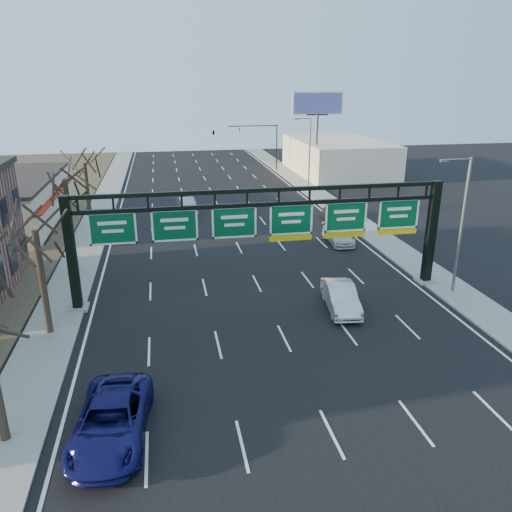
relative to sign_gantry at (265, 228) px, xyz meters
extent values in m
plane|color=black|center=(-0.16, -8.00, -4.63)|extent=(160.00, 160.00, 0.00)
cube|color=gray|center=(-12.96, 12.00, -4.57)|extent=(3.00, 120.00, 0.12)
cube|color=gray|center=(12.64, 12.00, -4.57)|extent=(3.00, 120.00, 0.12)
cube|color=white|center=(-0.16, 12.00, -4.62)|extent=(21.60, 120.00, 0.01)
cube|color=black|center=(-11.86, 0.00, -1.03)|extent=(0.55, 0.55, 7.20)
cube|color=gray|center=(-11.86, 0.00, -4.53)|extent=(1.20, 1.20, 0.20)
cube|color=black|center=(11.54, 0.00, -1.03)|extent=(0.55, 0.55, 7.20)
cube|color=gray|center=(11.54, 0.00, -4.53)|extent=(1.20, 1.20, 0.20)
cube|color=black|center=(-0.16, 0.00, 2.42)|extent=(23.40, 0.25, 0.25)
cube|color=black|center=(-0.16, 0.00, 1.52)|extent=(23.40, 0.25, 0.25)
cube|color=#054E27|center=(-9.33, 0.00, 0.47)|extent=(2.80, 0.10, 2.00)
cube|color=#054E27|center=(-5.66, 0.00, 0.47)|extent=(2.80, 0.10, 2.00)
cube|color=#054E27|center=(-1.99, 0.00, 0.47)|extent=(2.80, 0.10, 2.00)
cube|color=#054E27|center=(1.67, 0.00, 0.47)|extent=(2.80, 0.10, 2.00)
cube|color=yellow|center=(1.67, 0.00, -0.75)|extent=(2.80, 0.10, 0.40)
cube|color=#054E27|center=(5.34, 0.00, 0.47)|extent=(2.80, 0.10, 2.00)
cube|color=yellow|center=(5.34, 0.00, -0.75)|extent=(2.80, 0.10, 0.40)
cube|color=#054E27|center=(9.01, 0.00, 0.47)|extent=(2.80, 0.10, 2.00)
cube|color=yellow|center=(9.01, 0.00, -0.75)|extent=(2.80, 0.10, 0.40)
cube|color=beige|center=(-21.66, 21.00, -2.43)|extent=(10.00, 18.00, 4.40)
cube|color=#A52610|center=(-16.56, 21.00, -1.63)|extent=(1.20, 18.00, 0.40)
cube|color=beige|center=(19.84, 42.00, -2.13)|extent=(12.00, 20.00, 5.00)
cylinder|color=#2C2318|center=(-12.96, -3.00, -1.47)|extent=(0.36, 0.36, 6.08)
cylinder|color=#2C2318|center=(-12.96, 7.00, -1.09)|extent=(0.36, 0.36, 6.84)
cylinder|color=#2C2318|center=(-12.96, 17.00, -1.28)|extent=(0.36, 0.36, 6.46)
cylinder|color=slate|center=(12.44, -2.00, -0.01)|extent=(0.20, 0.20, 9.00)
cylinder|color=slate|center=(11.54, -2.00, 4.39)|extent=(1.80, 0.12, 0.12)
cube|color=slate|center=(10.64, -2.00, 4.34)|extent=(0.50, 0.22, 0.15)
cylinder|color=slate|center=(12.44, 32.00, -0.01)|extent=(0.20, 0.20, 9.00)
cylinder|color=slate|center=(11.54, 32.00, 4.39)|extent=(1.80, 0.12, 0.12)
cube|color=slate|center=(10.64, 32.00, 4.34)|extent=(0.50, 0.22, 0.15)
cylinder|color=slate|center=(14.84, 37.00, -0.13)|extent=(0.50, 0.50, 9.00)
cube|color=slate|center=(14.84, 37.00, 4.37)|extent=(3.00, 0.30, 0.20)
cube|color=white|center=(14.84, 37.00, 5.87)|extent=(7.00, 0.30, 3.00)
cube|color=#565FAC|center=(14.84, 36.80, 5.87)|extent=(6.60, 0.05, 2.60)
cylinder|color=black|center=(11.64, 47.00, -1.13)|extent=(0.18, 0.18, 7.00)
cylinder|color=black|center=(7.84, 47.00, 2.17)|extent=(7.60, 0.14, 0.14)
imported|color=black|center=(5.84, 47.00, 1.37)|extent=(0.20, 0.20, 1.00)
imported|color=black|center=(1.84, 47.00, 1.37)|extent=(0.54, 0.54, 1.62)
imported|color=#121250|center=(-8.82, -12.62, -3.80)|extent=(3.31, 6.20, 1.66)
imported|color=silver|center=(4.15, -3.04, -3.83)|extent=(2.32, 5.05, 1.60)
imported|color=silver|center=(8.55, 9.75, -3.95)|extent=(2.01, 4.71, 1.35)
imported|color=#3D3F42|center=(10.34, 16.81, -3.96)|extent=(2.27, 4.16, 1.34)
imported|color=#A7A6AB|center=(-3.73, 22.96, -3.89)|extent=(2.16, 4.67, 1.48)
camera|label=1|loc=(-6.27, -29.70, 8.88)|focal=35.00mm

